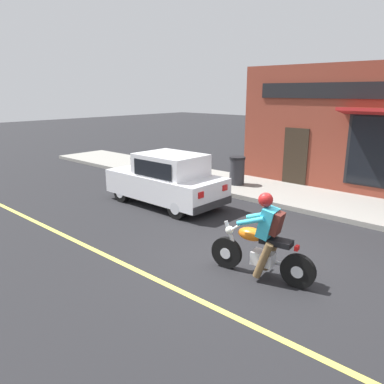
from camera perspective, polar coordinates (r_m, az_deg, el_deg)
ground_plane at (r=7.78m, az=8.85°, el=-10.37°), size 80.00×80.00×0.00m
sidewalk_curb at (r=13.15m, az=9.66°, el=0.55°), size 2.60×22.00×0.14m
lane_stripe at (r=8.60m, az=-15.37°, el=-8.16°), size 0.12×19.80×0.01m
storefront_building at (r=12.82m, az=27.14°, el=8.02°), size 1.25×9.63×4.20m
motorcycle_with_rider at (r=6.92m, az=10.68°, el=-7.64°), size 0.66×2.01×1.62m
car_hatchback at (r=11.18m, az=-3.89°, el=1.84°), size 1.65×3.78×1.57m
trash_bin at (r=13.25m, az=6.87°, el=3.28°), size 0.56×0.56×0.98m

